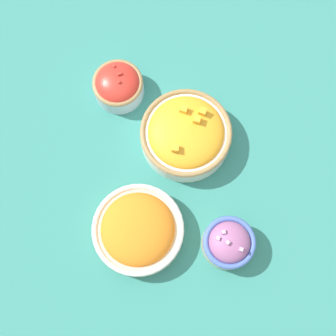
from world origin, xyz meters
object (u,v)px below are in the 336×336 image
at_px(bowl_cherry_tomatoes, 118,85).
at_px(bowl_carrots, 138,230).
at_px(bowl_red_onion, 229,243).
at_px(bowl_squash, 186,134).

height_order(bowl_cherry_tomatoes, bowl_carrots, bowl_cherry_tomatoes).
bearing_deg(bowl_red_onion, bowl_squash, -167.64).
distance_m(bowl_squash, bowl_red_onion, 0.26).
bearing_deg(bowl_squash, bowl_red_onion, 12.36).
relative_size(bowl_cherry_tomatoes, bowl_squash, 0.57).
xyz_separation_m(bowl_cherry_tomatoes, bowl_carrots, (0.34, 0.01, -0.00)).
xyz_separation_m(bowl_red_onion, bowl_carrots, (-0.05, -0.19, -0.00)).
height_order(bowl_cherry_tomatoes, bowl_squash, bowl_squash).
bearing_deg(bowl_squash, bowl_carrots, -33.84).
bearing_deg(bowl_cherry_tomatoes, bowl_red_onion, 26.22).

